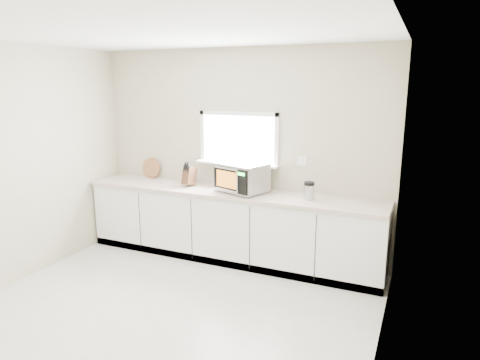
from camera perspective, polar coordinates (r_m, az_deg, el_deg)
The scene contains 8 objects.
ground at distance 4.42m, azimuth -11.15°, elevation -18.12°, with size 4.00×4.00×0.00m, color beige.
back_wall at distance 5.62m, azimuth -0.11°, elevation 3.65°, with size 4.00×0.17×2.70m.
cabinets at distance 5.58m, azimuth -1.34°, elevation -6.20°, with size 3.92×0.60×0.88m, color white.
countertop at distance 5.44m, azimuth -1.41°, elevation -1.64°, with size 3.92×0.64×0.04m, color beige.
microwave at distance 5.34m, azimuth 0.27°, elevation 0.42°, with size 0.67×0.60×0.37m.
knife_block at distance 5.69m, azimuth -6.78°, elevation 0.61°, with size 0.14×0.24×0.33m.
cutting_board at distance 6.29m, azimuth -11.73°, elevation 1.61°, with size 0.29×0.29×0.02m, color brown.
coffee_grinder at distance 5.06m, azimuth 9.19°, elevation -1.42°, with size 0.14×0.14×0.22m.
Camera 1 is at (2.24, -3.08, 2.26)m, focal length 32.00 mm.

